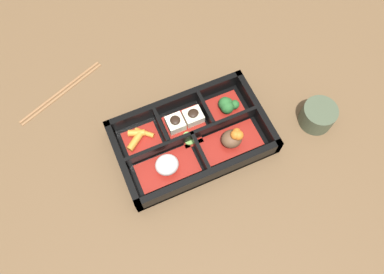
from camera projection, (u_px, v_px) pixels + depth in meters
The scene contains 11 objects.
ground_plane at pixel (192, 142), 0.85m from camera, with size 3.00×3.00×0.00m, color brown.
bento_base at pixel (192, 141), 0.85m from camera, with size 0.34×0.21×0.01m.
bento_rim at pixel (192, 136), 0.83m from camera, with size 0.34×0.21×0.05m.
bowl_stew at pixel (232, 139), 0.82m from camera, with size 0.13×0.07×0.05m.
bowl_rice at pixel (167, 166), 0.80m from camera, with size 0.13×0.07×0.05m.
bowl_greens at pixel (227, 105), 0.86m from camera, with size 0.08×0.06×0.04m.
bowl_tofu at pixel (184, 120), 0.85m from camera, with size 0.09×0.06×0.04m.
bowl_carrots at pixel (140, 138), 0.83m from camera, with size 0.08×0.06×0.02m.
bowl_pickles at pixel (189, 138), 0.84m from camera, with size 0.04×0.03×0.01m.
tea_cup at pixel (318, 115), 0.85m from camera, with size 0.08×0.08×0.05m.
chopsticks at pixel (61, 92), 0.90m from camera, with size 0.22×0.10×0.01m.
Camera 1 is at (0.14, 0.31, 0.78)m, focal length 35.00 mm.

